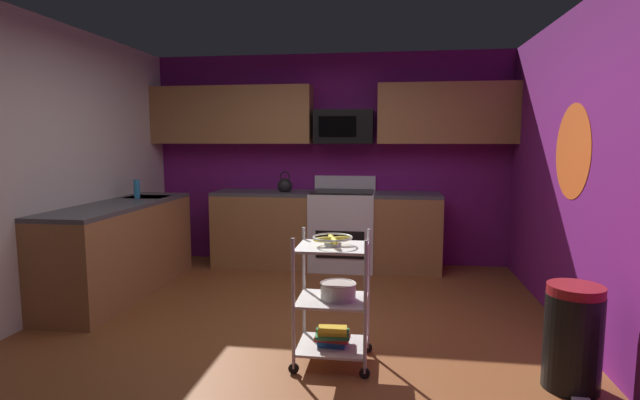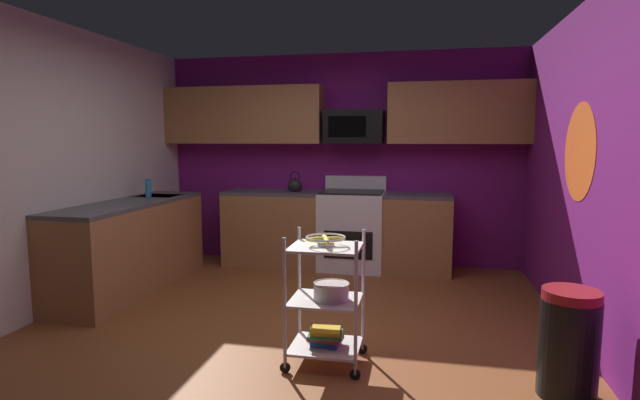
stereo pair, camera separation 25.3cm
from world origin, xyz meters
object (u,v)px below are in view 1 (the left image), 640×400
at_px(mixing_bowl_large, 338,290).
at_px(book_stack, 332,336).
at_px(rolling_cart, 333,300).
at_px(fruit_bowl, 333,239).
at_px(dish_soap_bottle, 137,189).
at_px(trash_can, 573,338).
at_px(oven_range, 343,229).
at_px(kettle, 285,185).
at_px(microwave, 344,127).

bearing_deg(mixing_bowl_large, book_stack, 180.00).
distance_m(rolling_cart, fruit_bowl, 0.42).
distance_m(dish_soap_bottle, trash_can, 4.31).
distance_m(oven_range, kettle, 0.88).
distance_m(fruit_bowl, kettle, 2.74).
bearing_deg(kettle, microwave, 8.74).
xyz_separation_m(rolling_cart, fruit_bowl, (-0.00, 0.00, 0.42)).
bearing_deg(mixing_bowl_large, rolling_cart, 180.00).
height_order(fruit_bowl, kettle, kettle).
distance_m(book_stack, kettle, 2.85).
height_order(oven_range, rolling_cart, oven_range).
distance_m(microwave, fruit_bowl, 2.83).
xyz_separation_m(oven_range, trash_can, (1.69, -2.73, -0.15)).
xyz_separation_m(mixing_bowl_large, book_stack, (-0.04, 0.00, -0.33)).
relative_size(microwave, trash_can, 1.06).
distance_m(mixing_bowl_large, kettle, 2.79).
bearing_deg(kettle, book_stack, -71.07).
relative_size(rolling_cart, fruit_bowl, 3.36).
distance_m(rolling_cart, trash_can, 1.53).
bearing_deg(rolling_cart, dish_soap_bottle, 143.95).
height_order(oven_range, dish_soap_bottle, dish_soap_bottle).
bearing_deg(mixing_bowl_large, oven_range, 94.86).
distance_m(rolling_cart, kettle, 2.79).
relative_size(mixing_bowl_large, book_stack, 1.01).
height_order(kettle, trash_can, kettle).
bearing_deg(kettle, fruit_bowl, -71.07).
xyz_separation_m(rolling_cart, trash_can, (1.51, -0.14, -0.12)).
distance_m(microwave, kettle, 1.00).
xyz_separation_m(microwave, kettle, (-0.71, -0.11, -0.70)).
relative_size(mixing_bowl_large, dish_soap_bottle, 1.26).
relative_size(microwave, book_stack, 2.81).
height_order(rolling_cart, dish_soap_bottle, dish_soap_bottle).
bearing_deg(book_stack, kettle, 108.93).
xyz_separation_m(oven_range, dish_soap_bottle, (-2.14, -0.90, 0.54)).
xyz_separation_m(fruit_bowl, kettle, (-0.89, 2.59, 0.12)).
bearing_deg(microwave, dish_soap_bottle, -154.93).
distance_m(microwave, rolling_cart, 2.98).
bearing_deg(rolling_cart, trash_can, -5.35).
bearing_deg(dish_soap_bottle, mixing_bowl_large, -35.60).
distance_m(fruit_bowl, trash_can, 1.62).
bearing_deg(book_stack, oven_range, 94.00).
height_order(kettle, dish_soap_bottle, kettle).
xyz_separation_m(dish_soap_bottle, trash_can, (3.84, -1.83, -0.69)).
relative_size(fruit_bowl, kettle, 1.03).
distance_m(kettle, dish_soap_bottle, 1.69).
height_order(oven_range, microwave, microwave).
relative_size(oven_range, book_stack, 4.42).
xyz_separation_m(oven_range, microwave, (-0.00, 0.10, 1.22)).
bearing_deg(microwave, book_stack, -86.14).
height_order(rolling_cart, kettle, kettle).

